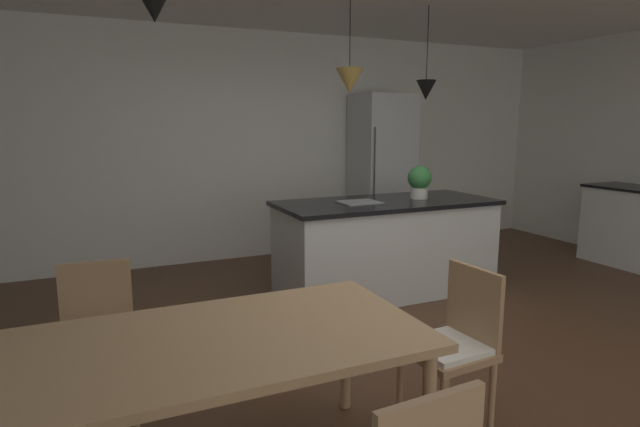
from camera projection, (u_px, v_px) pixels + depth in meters
The scene contains 10 objects.
ground_plane at pixel (416, 362), 3.59m from camera, with size 10.00×8.40×0.04m, color #4C301E.
wall_back_kitchen at pixel (266, 146), 6.28m from camera, with size 10.00×0.12×2.70m, color white.
dining_table at pixel (206, 354), 2.17m from camera, with size 1.89×0.95×0.73m.
chair_kitchen_end at pixel (454, 342), 2.74m from camera, with size 0.43×0.43×0.87m.
chair_far_left at pixel (98, 338), 2.79m from camera, with size 0.42×0.42×0.87m.
kitchen_island at pixel (385, 246), 4.95m from camera, with size 2.10×0.91×0.91m.
refrigerator at pixel (382, 174), 6.55m from camera, with size 0.69×0.67×1.98m.
pendant_over_island_main at pixel (350, 81), 4.52m from camera, with size 0.25×0.25×0.81m.
pendant_over_island_aux at pixel (426, 90), 4.86m from camera, with size 0.19×0.19×0.86m.
potted_plant_on_island at pixel (419, 181), 4.99m from camera, with size 0.23×0.23×0.32m.
Camera 1 is at (-1.98, -2.79, 1.63)m, focal length 28.83 mm.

